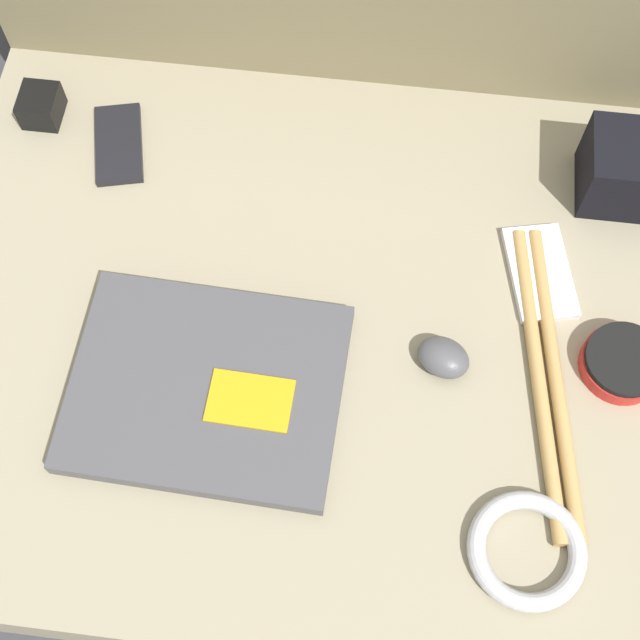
{
  "coord_description": "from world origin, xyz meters",
  "views": [
    {
      "loc": [
        0.05,
        -0.42,
        1.04
      ],
      "look_at": [
        0.0,
        0.0,
        0.14
      ],
      "focal_mm": 50.0,
      "sensor_mm": 36.0,
      "label": 1
    }
  ],
  "objects_px": {
    "speaker_puck": "(623,363)",
    "phone_silver": "(540,273)",
    "laptop": "(207,388)",
    "computer_mouse": "(443,357)",
    "charger_brick": "(41,106)",
    "camera_pouch": "(636,170)",
    "phone_black": "(119,144)"
  },
  "relations": [
    {
      "from": "speaker_puck",
      "to": "phone_silver",
      "type": "relative_size",
      "value": 0.68
    },
    {
      "from": "laptop",
      "to": "speaker_puck",
      "type": "xyz_separation_m",
      "value": [
        0.45,
        0.08,
        0.0
      ]
    },
    {
      "from": "computer_mouse",
      "to": "charger_brick",
      "type": "height_order",
      "value": "charger_brick"
    },
    {
      "from": "phone_silver",
      "to": "camera_pouch",
      "type": "distance_m",
      "value": 0.17
    },
    {
      "from": "phone_silver",
      "to": "charger_brick",
      "type": "xyz_separation_m",
      "value": [
        -0.63,
        0.16,
        0.01
      ]
    },
    {
      "from": "laptop",
      "to": "camera_pouch",
      "type": "xyz_separation_m",
      "value": [
        0.46,
        0.32,
        0.03
      ]
    },
    {
      "from": "phone_silver",
      "to": "camera_pouch",
      "type": "relative_size",
      "value": 1.11
    },
    {
      "from": "phone_silver",
      "to": "computer_mouse",
      "type": "bearing_deg",
      "value": -143.28
    },
    {
      "from": "computer_mouse",
      "to": "phone_silver",
      "type": "relative_size",
      "value": 0.54
    },
    {
      "from": "phone_black",
      "to": "computer_mouse",
      "type": "bearing_deg",
      "value": -44.1
    },
    {
      "from": "charger_brick",
      "to": "phone_silver",
      "type": "bearing_deg",
      "value": -13.85
    },
    {
      "from": "speaker_puck",
      "to": "charger_brick",
      "type": "height_order",
      "value": "charger_brick"
    },
    {
      "from": "laptop",
      "to": "speaker_puck",
      "type": "distance_m",
      "value": 0.46
    },
    {
      "from": "phone_black",
      "to": "speaker_puck",
      "type": "bearing_deg",
      "value": -34.01
    },
    {
      "from": "charger_brick",
      "to": "phone_black",
      "type": "bearing_deg",
      "value": -18.76
    },
    {
      "from": "camera_pouch",
      "to": "phone_black",
      "type": "bearing_deg",
      "value": -179.05
    },
    {
      "from": "computer_mouse",
      "to": "phone_silver",
      "type": "bearing_deg",
      "value": 72.86
    },
    {
      "from": "laptop",
      "to": "camera_pouch",
      "type": "distance_m",
      "value": 0.56
    },
    {
      "from": "laptop",
      "to": "phone_black",
      "type": "relative_size",
      "value": 2.37
    },
    {
      "from": "computer_mouse",
      "to": "phone_silver",
      "type": "distance_m",
      "value": 0.16
    },
    {
      "from": "speaker_puck",
      "to": "phone_black",
      "type": "height_order",
      "value": "speaker_puck"
    },
    {
      "from": "speaker_puck",
      "to": "phone_silver",
      "type": "height_order",
      "value": "speaker_puck"
    },
    {
      "from": "speaker_puck",
      "to": "camera_pouch",
      "type": "xyz_separation_m",
      "value": [
        0.01,
        0.24,
        0.03
      ]
    },
    {
      "from": "speaker_puck",
      "to": "phone_black",
      "type": "xyz_separation_m",
      "value": [
        -0.62,
        0.23,
        -0.01
      ]
    },
    {
      "from": "computer_mouse",
      "to": "camera_pouch",
      "type": "bearing_deg",
      "value": 74.03
    },
    {
      "from": "laptop",
      "to": "computer_mouse",
      "type": "xyz_separation_m",
      "value": [
        0.25,
        0.06,
        0.01
      ]
    },
    {
      "from": "laptop",
      "to": "charger_brick",
      "type": "height_order",
      "value": "charger_brick"
    },
    {
      "from": "computer_mouse",
      "to": "phone_black",
      "type": "distance_m",
      "value": 0.49
    },
    {
      "from": "phone_silver",
      "to": "phone_black",
      "type": "height_order",
      "value": "phone_silver"
    },
    {
      "from": "camera_pouch",
      "to": "charger_brick",
      "type": "relative_size",
      "value": 2.31
    },
    {
      "from": "speaker_puck",
      "to": "charger_brick",
      "type": "bearing_deg",
      "value": 160.06
    },
    {
      "from": "laptop",
      "to": "phone_silver",
      "type": "relative_size",
      "value": 2.23
    }
  ]
}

